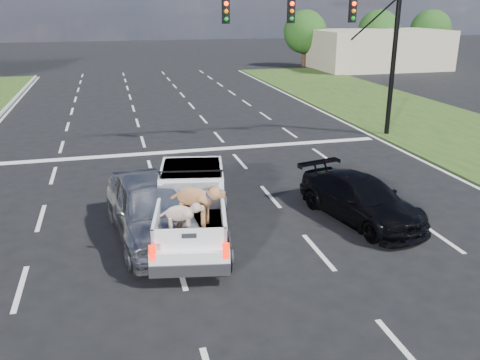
{
  "coord_description": "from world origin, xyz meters",
  "views": [
    {
      "loc": [
        -2.99,
        -10.6,
        5.89
      ],
      "look_at": [
        0.23,
        2.0,
        1.37
      ],
      "focal_mm": 38.0,
      "sensor_mm": 36.0,
      "label": 1
    }
  ],
  "objects_px": {
    "traffic_signal": "(347,32)",
    "pickup_truck": "(192,206)",
    "silver_sedan": "(151,208)",
    "black_coupe": "(361,199)"
  },
  "relations": [
    {
      "from": "silver_sedan",
      "to": "black_coupe",
      "type": "relative_size",
      "value": 1.12
    },
    {
      "from": "silver_sedan",
      "to": "pickup_truck",
      "type": "bearing_deg",
      "value": -19.96
    },
    {
      "from": "traffic_signal",
      "to": "pickup_truck",
      "type": "distance_m",
      "value": 12.77
    },
    {
      "from": "traffic_signal",
      "to": "silver_sedan",
      "type": "height_order",
      "value": "traffic_signal"
    },
    {
      "from": "black_coupe",
      "to": "silver_sedan",
      "type": "bearing_deg",
      "value": 163.6
    },
    {
      "from": "traffic_signal",
      "to": "black_coupe",
      "type": "distance_m",
      "value": 10.37
    },
    {
      "from": "silver_sedan",
      "to": "black_coupe",
      "type": "height_order",
      "value": "silver_sedan"
    },
    {
      "from": "traffic_signal",
      "to": "black_coupe",
      "type": "height_order",
      "value": "traffic_signal"
    },
    {
      "from": "traffic_signal",
      "to": "black_coupe",
      "type": "xyz_separation_m",
      "value": [
        -3.5,
        -8.87,
        -4.1
      ]
    },
    {
      "from": "traffic_signal",
      "to": "pickup_truck",
      "type": "xyz_separation_m",
      "value": [
        -8.36,
        -8.84,
        -3.85
      ]
    }
  ]
}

